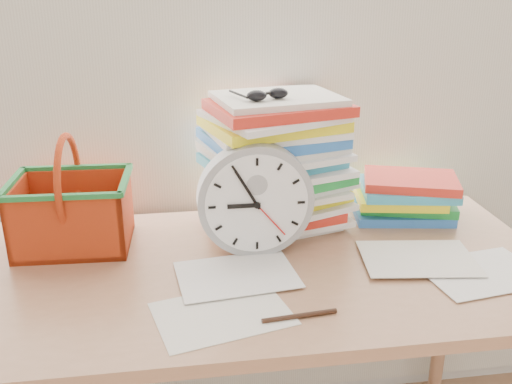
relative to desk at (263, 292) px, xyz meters
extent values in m
cube|color=silver|center=(0.00, 0.38, 0.62)|extent=(2.40, 0.01, 2.50)
cube|color=#9E6B4A|center=(0.00, 0.00, 0.06)|extent=(1.40, 0.70, 0.03)
cylinder|color=#9E6B4A|center=(-0.65, 0.30, -0.32)|extent=(0.04, 0.04, 0.72)
cylinder|color=#9E6B4A|center=(0.65, 0.30, -0.32)|extent=(0.04, 0.04, 0.72)
cylinder|color=#999A9C|center=(-0.01, 0.07, 0.21)|extent=(0.28, 0.06, 0.28)
cylinder|color=black|center=(0.04, -0.23, 0.08)|extent=(0.16, 0.03, 0.01)
camera|label=1|loc=(-0.19, -1.19, 0.73)|focal=40.00mm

